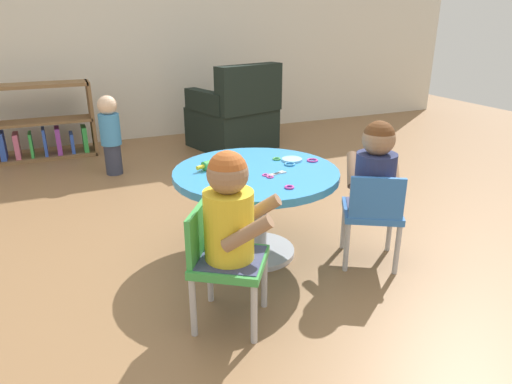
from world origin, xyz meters
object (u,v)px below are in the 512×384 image
Objects in this scene: seated_child_left at (230,212)px; craft_scissors at (272,175)px; toddler_standing at (110,133)px; child_chair_left at (222,259)px; craft_table at (256,191)px; seated_child_right at (376,169)px; child_chair_right at (372,212)px; rolling_pin at (214,164)px; bookshelf_low at (42,127)px; armchair_dark at (235,118)px.

craft_scissors is (0.39, 0.41, -0.02)m from seated_child_left.
child_chair_left is at bearing -85.90° from toddler_standing.
craft_table is 0.64m from seated_child_right.
seated_child_right is (0.02, 0.03, 0.23)m from child_chair_right.
seated_child_left is 2.29× the size of rolling_pin.
child_chair_right is 0.58× the size of bookshelf_low.
rolling_pin is at bearing -69.97° from bookshelf_low.
armchair_dark is at bearing 71.70° from craft_table.
seated_child_right is 3.62× the size of craft_scissors.
toddler_standing is at bearing -54.78° from bookshelf_low.
armchair_dark is 1.32× the size of toddler_standing.
armchair_dark is 3.97× the size of rolling_pin.
child_chair_right is 2.41× the size of rolling_pin.
armchair_dark is (0.71, 2.15, -0.08)m from craft_table.
armchair_dark is (0.17, 2.46, -0.22)m from seated_child_right.
toddler_standing is (0.53, -0.76, 0.06)m from bookshelf_low.
seated_child_right is 0.86m from rolling_pin.
child_chair_right reaches higher than craft_scissors.
toddler_standing is (-1.09, 2.11, -0.17)m from seated_child_right.
child_chair_left is 1.05× the size of seated_child_right.
craft_table is 4.02× the size of rolling_pin.
seated_child_left and seated_child_right have the same top height.
toddler_standing reaches higher than rolling_pin.
seated_child_right is 3.30m from bookshelf_low.
bookshelf_low is at bearing 118.91° from child_chair_right.
bookshelf_low reaches higher than craft_scissors.
child_chair_right is at bearing -94.31° from armchair_dark.
seated_child_right is at bearing 11.36° from child_chair_left.
armchair_dark is at bearing 86.10° from seated_child_right.
child_chair_left is at bearing -77.10° from bookshelf_low.
craft_scissors is at bearing 46.52° from seated_child_left.
rolling_pin is (0.19, 0.63, 0.22)m from child_chair_left.
seated_child_right is 2.29× the size of rolling_pin.
craft_scissors is at bearing 158.26° from seated_child_right.
child_chair_right is 1.05× the size of seated_child_right.
child_chair_left is 1.05× the size of seated_child_left.
craft_scissors is (1.12, -2.66, 0.21)m from bookshelf_low.
craft_scissors is at bearing -106.51° from armchair_dark.
craft_table is 1.33× the size of toddler_standing.
craft_scissors is at bearing 154.04° from child_chair_right.
rolling_pin is (0.88, -2.42, 0.23)m from bookshelf_low.
bookshelf_low is (-1.60, 2.90, -0.01)m from child_chair_right.
craft_table is 0.63m from child_chair_right.
armchair_dark is 6.27× the size of craft_scissors.
rolling_pin is (0.15, 0.65, -0.00)m from seated_child_left.
child_chair_left is 3.13m from bookshelf_low.
child_chair_right is 2.39m from toddler_standing.
rolling_pin is at bearing 134.39° from craft_scissors.
seated_child_right is 0.76× the size of toddler_standing.
child_chair_right is at bearing -33.73° from craft_table.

